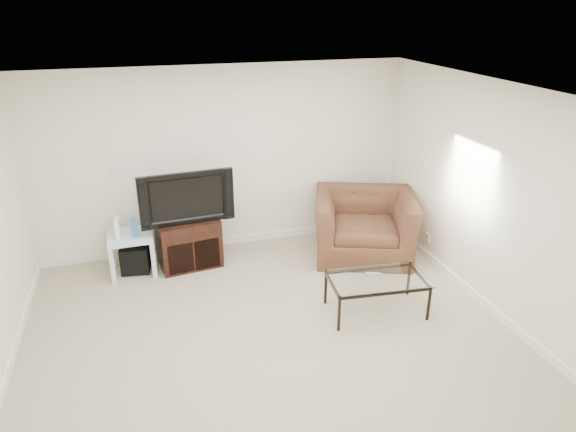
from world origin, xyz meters
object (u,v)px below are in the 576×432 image
object	(u,v)px
side_table	(132,253)
coffee_table	(376,295)
subwoofer	(136,257)
recliner	(365,215)
television	(185,195)
tv_stand	(189,242)

from	to	relation	value
side_table	coffee_table	distance (m)	3.11
subwoofer	recliner	xyz separation A→B (m)	(3.00, -0.41, 0.39)
subwoofer	coffee_table	xyz separation A→B (m)	(2.54, -1.76, 0.03)
side_table	coffee_table	world-z (taller)	side_table
television	side_table	bearing A→B (deg)	173.64
side_table	coffee_table	size ratio (longest dim) A/B	0.50
subwoofer	coffee_table	bearing A→B (deg)	-34.64
coffee_table	tv_stand	bearing A→B (deg)	136.95
television	recliner	bearing A→B (deg)	-12.52
television	side_table	distance (m)	1.02
television	coffee_table	xyz separation A→B (m)	(1.85, -1.70, -0.77)
recliner	side_table	bearing A→B (deg)	-166.49
television	side_table	world-z (taller)	television
recliner	coffee_table	size ratio (longest dim) A/B	1.21
television	recliner	distance (m)	2.37
tv_stand	television	world-z (taller)	television
side_table	subwoofer	world-z (taller)	side_table
television	coffee_table	size ratio (longest dim) A/B	1.00
television	coffee_table	distance (m)	2.63
tv_stand	recliner	xyz separation A→B (m)	(2.31, -0.38, 0.25)
television	coffee_table	bearing A→B (deg)	-46.41
television	subwoofer	distance (m)	1.05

